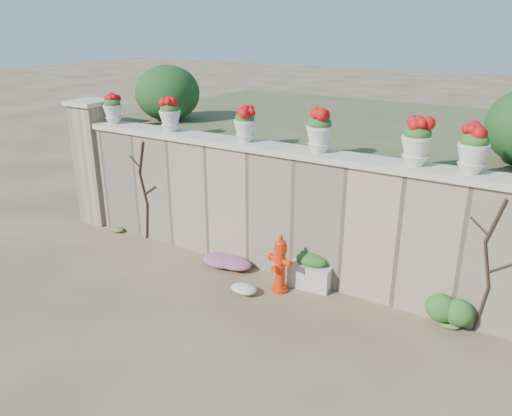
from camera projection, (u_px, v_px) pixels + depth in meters
The scene contains 19 objects.
ground at pixel (211, 318), 7.00m from camera, with size 80.00×80.00×0.00m, color brown.
stone_wall at pixel (275, 212), 8.09m from camera, with size 8.00×0.40×2.00m, color #9A8467.
wall_cap at pixel (276, 149), 7.72m from camera, with size 8.10×0.52×0.10m, color beige.
gate_pillar at pixel (96, 162), 10.03m from camera, with size 0.72×0.72×2.48m.
raised_fill at pixel (349, 167), 10.64m from camera, with size 9.00×6.00×2.00m, color #384C23.
back_shrub_left at pixel (168, 93), 10.07m from camera, with size 1.30×1.30×1.10m, color #143814.
vine_left at pixel (144, 189), 9.23m from camera, with size 0.60×0.04×1.91m.
vine_right at pixel (488, 266), 6.34m from camera, with size 0.60×0.04×1.91m.
fire_hydrant at pixel (280, 263), 7.55m from camera, with size 0.41×0.29×0.93m.
planter_box at pixel (311, 271), 7.76m from camera, with size 0.68×0.43×0.55m.
green_shrub at pixel (449, 309), 6.63m from camera, with size 0.66×0.59×0.62m, color #1E5119.
magenta_clump at pixel (226, 262), 8.37m from camera, with size 0.88×0.59×0.23m, color #BC25A1.
white_flowers at pixel (245, 287), 7.62m from camera, with size 0.52×0.41×0.19m, color white.
urn_pot_0 at pixel (113, 109), 9.33m from camera, with size 0.35×0.35×0.55m.
urn_pot_1 at pixel (170, 115), 8.64m from camera, with size 0.37×0.37×0.58m.
urn_pot_2 at pixel (245, 124), 7.89m from camera, with size 0.36×0.36×0.56m.
urn_pot_3 at pixel (320, 131), 7.25m from camera, with size 0.39×0.39×0.62m.
urn_pot_4 at pixel (417, 142), 6.56m from camera, with size 0.41×0.41×0.64m.
urn_pot_5 at pixel (473, 150), 6.22m from camera, with size 0.39×0.39×0.61m.
Camera 1 is at (3.69, -4.80, 3.89)m, focal length 35.00 mm.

